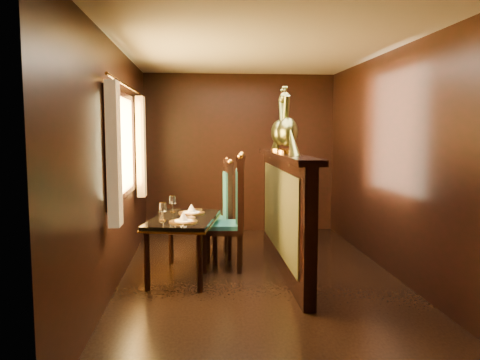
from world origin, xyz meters
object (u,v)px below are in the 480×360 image
Objects in this scene: chair_right at (222,206)px; peacock_right at (280,121)px; dining_table at (183,223)px; chair_left at (234,208)px; peacock_left at (288,119)px.

peacock_right is (0.68, -0.30, 1.06)m from chair_right.
chair_right is at bearing 156.00° from peacock_right.
chair_right is 1.30m from peacock_right.
chair_right is 1.74× the size of peacock_right.
peacock_right is at bearing 32.16° from dining_table.
peacock_right is (0.57, 0.19, 1.01)m from chair_left.
peacock_right is (0.00, 0.47, -0.01)m from peacock_left.
chair_right is at bearing 131.51° from peacock_left.
peacock_left reaches higher than chair_left.
chair_left is at bearing 35.25° from dining_table.
dining_table is 0.90× the size of chair_left.
dining_table is 1.62m from peacock_left.
peacock_left is at bearing -90.00° from peacock_right.
chair_left reaches higher than chair_right.
chair_left is at bearing -80.65° from chair_right.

